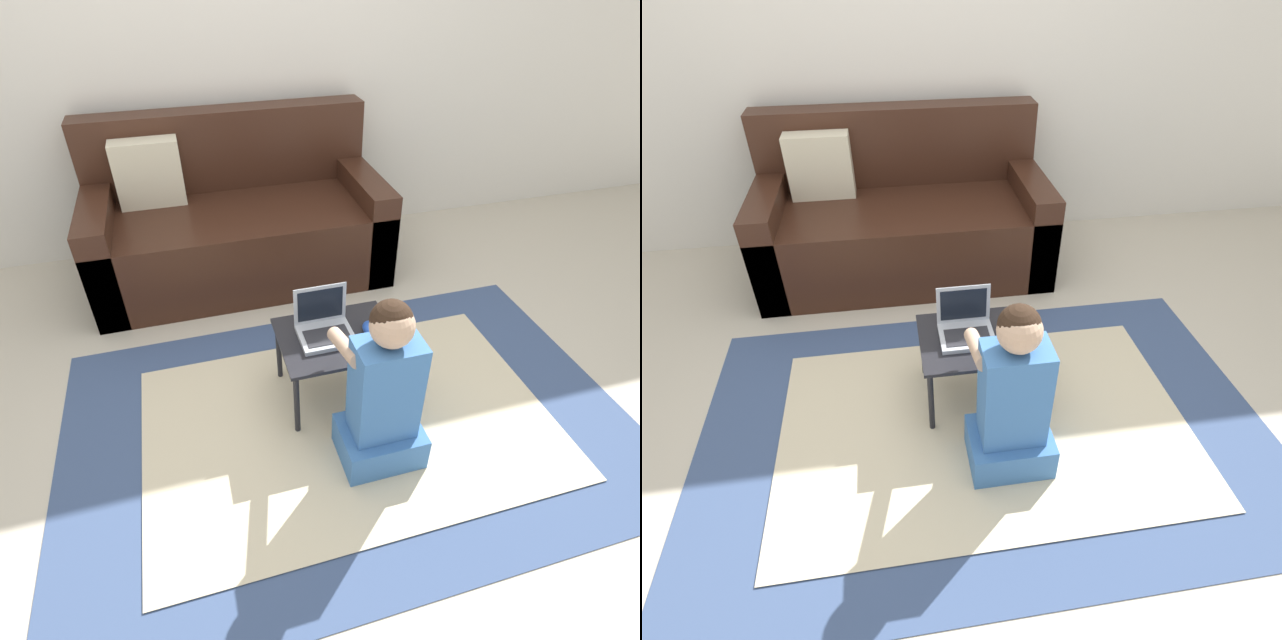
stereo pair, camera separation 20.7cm
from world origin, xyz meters
TOP-DOWN VIEW (x-y plane):
  - ground_plane at (0.00, 0.00)m, footprint 16.00×16.00m
  - wall_back at (0.00, 1.75)m, footprint 9.00×0.06m
  - area_rug at (0.12, -0.08)m, footprint 2.38×1.53m
  - couch at (-0.12, 1.30)m, footprint 1.66×0.83m
  - laptop_desk at (0.12, 0.10)m, footprint 0.49×0.39m
  - laptop at (0.07, 0.13)m, footprint 0.23×0.19m
  - computer_mouse at (0.26, 0.09)m, footprint 0.07×0.10m
  - person_seated at (0.18, -0.26)m, footprint 0.32×0.40m

SIDE VIEW (x-z plane):
  - ground_plane at x=0.00m, z-range 0.00..0.00m
  - area_rug at x=0.12m, z-range 0.00..0.01m
  - laptop_desk at x=0.12m, z-range 0.13..0.46m
  - couch at x=-0.12m, z-range -0.14..0.75m
  - person_seated at x=0.18m, z-range -0.04..0.71m
  - computer_mouse at x=0.26m, z-range 0.34..0.38m
  - laptop at x=0.07m, z-range 0.27..0.47m
  - wall_back at x=0.00m, z-range 0.00..2.50m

